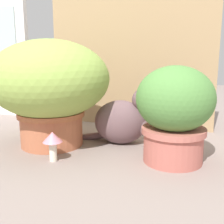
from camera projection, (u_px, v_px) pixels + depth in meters
The scene contains 8 objects.
ground_plane at pixel (82, 151), 1.34m from camera, with size 6.00×6.00×0.00m, color gray.
cardboard_backdrop at pixel (130, 63), 1.73m from camera, with size 1.01×0.03×0.77m, color tan.
window_panel_white at pixel (4, 54), 2.03m from camera, with size 0.39×0.05×0.86m.
grass_planter at pixel (50, 85), 1.37m from camera, with size 0.57×0.57×0.51m.
leafy_planter at pixel (175, 111), 1.17m from camera, with size 0.32×0.32×0.40m.
cat at pixel (124, 120), 1.43m from camera, with size 0.39×0.21×0.32m.
mushroom_ornament_pink at pixel (53, 140), 1.20m from camera, with size 0.08×0.08×0.13m.
mushroom_ornament_red at pixel (39, 130), 1.36m from camera, with size 0.10×0.10×0.13m.
Camera 1 is at (0.54, -1.16, 0.46)m, focal length 46.01 mm.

